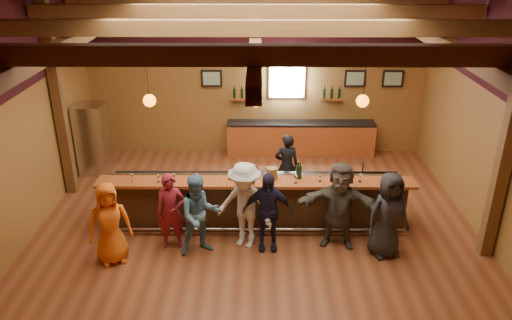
% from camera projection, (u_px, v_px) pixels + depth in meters
% --- Properties ---
extents(room, '(9.04, 9.00, 4.52)m').
position_uv_depth(room, '(256.00, 73.00, 9.19)').
color(room, brown).
rests_on(room, ground).
extents(bar_counter, '(6.30, 1.07, 1.11)m').
position_uv_depth(bar_counter, '(257.00, 199.00, 10.37)').
color(bar_counter, black).
rests_on(bar_counter, ground).
extents(back_bar_cabinet, '(4.00, 0.52, 0.95)m').
position_uv_depth(back_bar_cabinet, '(301.00, 139.00, 13.64)').
color(back_bar_cabinet, '#91401A').
rests_on(back_bar_cabinet, ground).
extents(window, '(0.95, 0.09, 0.95)m').
position_uv_depth(window, '(287.00, 80.00, 13.21)').
color(window, silver).
rests_on(window, room).
extents(framed_pictures, '(5.35, 0.05, 0.45)m').
position_uv_depth(framed_pictures, '(320.00, 79.00, 13.18)').
color(framed_pictures, black).
rests_on(framed_pictures, room).
extents(wine_shelves, '(3.00, 0.18, 0.30)m').
position_uv_depth(wine_shelves, '(287.00, 97.00, 13.33)').
color(wine_shelves, '#91401A').
rests_on(wine_shelves, room).
extents(pendant_lights, '(4.24, 0.24, 1.37)m').
position_uv_depth(pendant_lights, '(256.00, 100.00, 9.34)').
color(pendant_lights, black).
rests_on(pendant_lights, room).
extents(stainless_fridge, '(0.70, 0.70, 1.80)m').
position_uv_depth(stainless_fridge, '(93.00, 139.00, 12.48)').
color(stainless_fridge, silver).
rests_on(stainless_fridge, ground).
extents(customer_orange, '(0.91, 0.75, 1.59)m').
position_uv_depth(customer_orange, '(109.00, 223.00, 8.97)').
color(customer_orange, orange).
rests_on(customer_orange, ground).
extents(customer_redvest, '(0.60, 0.43, 1.52)m').
position_uv_depth(customer_redvest, '(171.00, 211.00, 9.43)').
color(customer_redvest, maroon).
rests_on(customer_redvest, ground).
extents(customer_denim, '(0.93, 0.83, 1.60)m').
position_uv_depth(customer_denim, '(200.00, 215.00, 9.23)').
color(customer_denim, teal).
rests_on(customer_denim, ground).
extents(customer_white, '(1.30, 1.06, 1.75)m').
position_uv_depth(customer_white, '(245.00, 205.00, 9.41)').
color(customer_white, silver).
rests_on(customer_white, ground).
extents(customer_navy, '(0.93, 0.39, 1.60)m').
position_uv_depth(customer_navy, '(267.00, 212.00, 9.35)').
color(customer_navy, '#1B1933').
rests_on(customer_navy, ground).
extents(customer_brown, '(1.68, 0.80, 1.74)m').
position_uv_depth(customer_brown, '(339.00, 205.00, 9.43)').
color(customer_brown, '#4C463D').
rests_on(customer_brown, ground).
extents(customer_dark, '(0.93, 0.73, 1.68)m').
position_uv_depth(customer_dark, '(388.00, 215.00, 9.15)').
color(customer_dark, black).
rests_on(customer_dark, ground).
extents(bartender, '(0.58, 0.41, 1.51)m').
position_uv_depth(bartender, '(287.00, 165.00, 11.36)').
color(bartender, black).
rests_on(bartender, ground).
extents(ice_bucket, '(0.21, 0.21, 0.23)m').
position_uv_depth(ice_bucket, '(272.00, 173.00, 9.88)').
color(ice_bucket, olive).
rests_on(ice_bucket, bar_counter).
extents(bottle_a, '(0.08, 0.08, 0.35)m').
position_uv_depth(bottle_a, '(298.00, 172.00, 9.87)').
color(bottle_a, black).
rests_on(bottle_a, bar_counter).
extents(bottle_b, '(0.08, 0.08, 0.36)m').
position_uv_depth(bottle_b, '(300.00, 172.00, 9.87)').
color(bottle_b, black).
rests_on(bottle_b, bar_counter).
extents(glass_a, '(0.08, 0.08, 0.17)m').
position_uv_depth(glass_a, '(132.00, 175.00, 9.78)').
color(glass_a, silver).
rests_on(glass_a, bar_counter).
extents(glass_b, '(0.08, 0.08, 0.17)m').
position_uv_depth(glass_b, '(158.00, 176.00, 9.73)').
color(glass_b, silver).
rests_on(glass_b, bar_counter).
extents(glass_c, '(0.08, 0.08, 0.19)m').
position_uv_depth(glass_c, '(174.00, 176.00, 9.75)').
color(glass_c, silver).
rests_on(glass_c, bar_counter).
extents(glass_d, '(0.09, 0.09, 0.20)m').
position_uv_depth(glass_d, '(197.00, 176.00, 9.72)').
color(glass_d, silver).
rests_on(glass_d, bar_counter).
extents(glass_e, '(0.07, 0.07, 0.16)m').
position_uv_depth(glass_e, '(230.00, 175.00, 9.83)').
color(glass_e, silver).
rests_on(glass_e, bar_counter).
extents(glass_f, '(0.08, 0.08, 0.19)m').
position_uv_depth(glass_f, '(296.00, 177.00, 9.69)').
color(glass_f, silver).
rests_on(glass_f, bar_counter).
extents(glass_g, '(0.07, 0.07, 0.16)m').
position_uv_depth(glass_g, '(320.00, 176.00, 9.76)').
color(glass_g, silver).
rests_on(glass_g, bar_counter).
extents(glass_h, '(0.08, 0.08, 0.18)m').
position_uv_depth(glass_h, '(360.00, 176.00, 9.75)').
color(glass_h, silver).
rests_on(glass_h, bar_counter).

